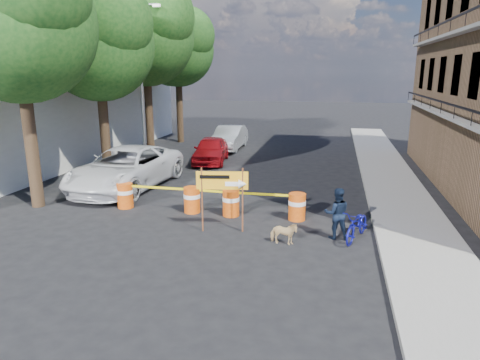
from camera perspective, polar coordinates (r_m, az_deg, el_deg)
The scene contains 19 objects.
ground at distance 12.52m, azimuth -5.45°, elevation -8.27°, with size 120.00×120.00×0.00m, color black.
sidewalk_east at distance 17.81m, azimuth 20.30°, elevation -1.97°, with size 2.40×40.00×0.15m, color gray.
white_building at distance 26.84m, azimuth -26.21°, elevation 9.03°, with size 8.00×22.00×6.00m, color silver.
tree_near at distance 16.69m, azimuth -27.48°, elevation 18.17°, with size 5.46×5.20×9.15m.
tree_mid_a at distance 20.80m, azimuth -18.28°, elevation 16.96°, with size 5.25×5.00×8.68m.
tree_mid_b at distance 25.29m, azimuth -12.39°, elevation 18.34°, with size 5.67×5.40×9.62m.
tree_far at distance 29.88m, azimuth -8.20°, elevation 16.89°, with size 5.04×4.80×8.84m.
streetlamp at distance 22.61m, azimuth -12.89°, elevation 12.90°, with size 1.25×0.18×8.00m.
barrel_far_left at distance 15.93m, azimuth -15.07°, elevation -1.94°, with size 0.58×0.58×0.90m.
barrel_mid_left at distance 14.97m, azimuth -6.42°, elevation -2.57°, with size 0.58×0.58×0.90m.
barrel_mid_right at distance 14.53m, azimuth -1.21°, elevation -3.00°, with size 0.58×0.58×0.90m.
barrel_far_right at distance 14.25m, azimuth 7.61°, elevation -3.48°, with size 0.58×0.58×0.90m.
detour_sign at distance 12.81m, azimuth -1.43°, elevation -0.69°, with size 1.55×0.41×2.01m.
pedestrian at distance 12.83m, azimuth 12.78°, elevation -4.35°, with size 0.74×0.58×1.53m, color black.
bicycle at distance 12.82m, azimuth 15.50°, elevation -4.05°, with size 0.61×0.91×1.74m, color #13149C.
dog at distance 12.27m, azimuth 5.84°, elevation -7.09°, with size 0.36×0.79×0.66m, color #DDBA7F.
suv_white at distance 18.52m, azimuth -14.95°, elevation 1.54°, with size 2.84×6.16×1.71m, color silver.
sedan_red at distance 23.09m, azimuth -3.91°, elevation 4.03°, with size 1.63×4.06×1.38m, color maroon.
sedan_silver at distance 27.07m, azimuth -1.42°, elevation 5.67°, with size 1.55×4.44×1.46m, color silver.
Camera 1 is at (3.64, -10.98, 4.79)m, focal length 32.00 mm.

